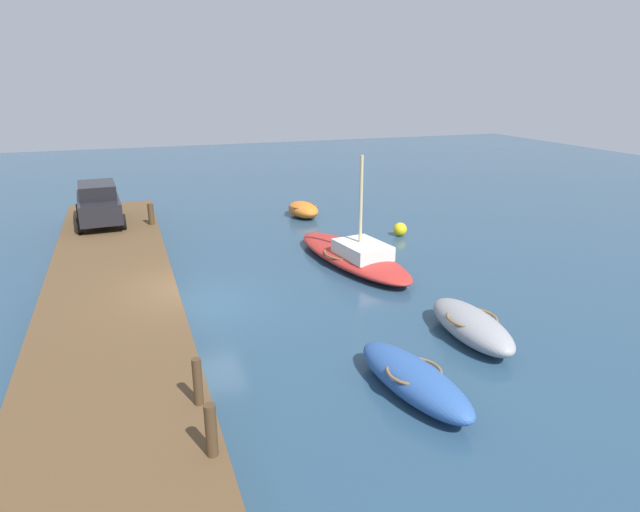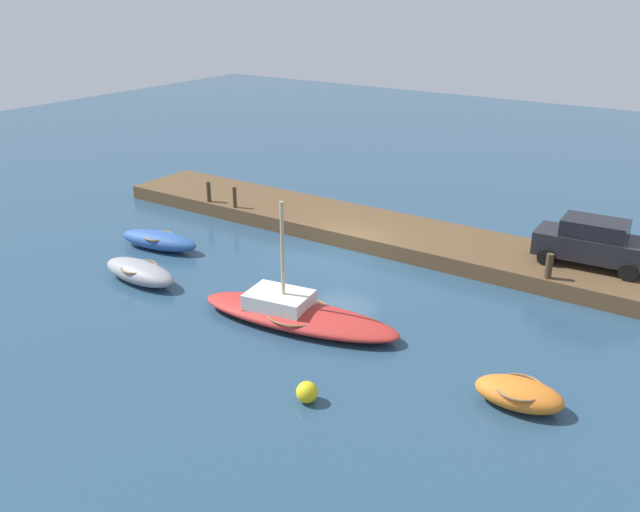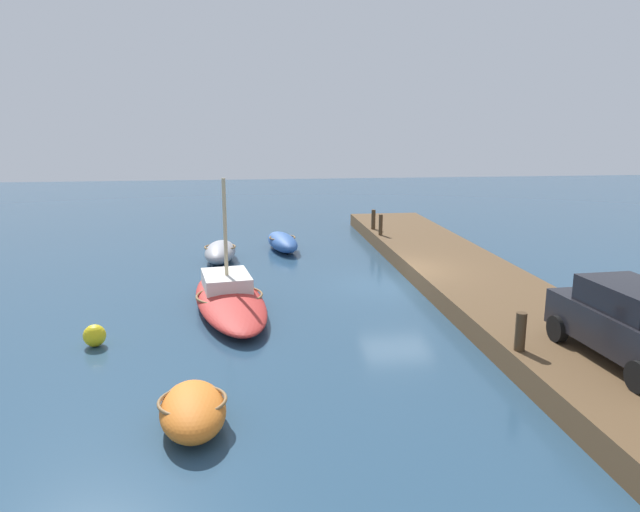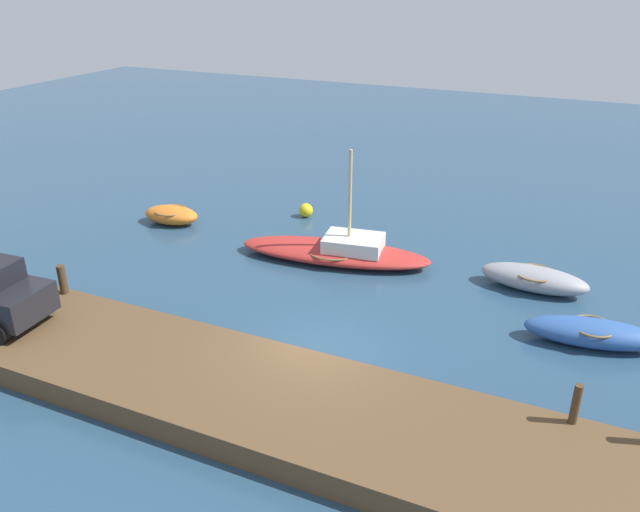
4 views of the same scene
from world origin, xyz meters
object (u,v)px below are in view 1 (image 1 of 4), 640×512
object	(u,v)px
dinghy_orange	(303,209)
marker_buoy	(400,229)
sailboat_red	(353,255)
mooring_post_mid_east	(211,430)
rowboat_grey	(471,325)
mooring_post_west	(151,214)
parked_car	(99,203)
mooring_post_mid_west	(198,382)
rowboat_blue	(414,379)

from	to	relation	value
dinghy_orange	marker_buoy	size ratio (longest dim) A/B	4.12
sailboat_red	mooring_post_mid_east	xyz separation A→B (m)	(10.05, -6.85, 0.75)
rowboat_grey	mooring_post_west	distance (m)	14.84
rowboat_grey	sailboat_red	world-z (taller)	sailboat_red
dinghy_orange	parked_car	bearing A→B (deg)	-91.93
dinghy_orange	mooring_post_mid_west	size ratio (longest dim) A/B	2.51
rowboat_grey	marker_buoy	size ratio (longest dim) A/B	5.88
parked_car	marker_buoy	distance (m)	13.12
rowboat_blue	mooring_post_mid_east	xyz separation A→B (m)	(1.39, -4.61, 0.74)
rowboat_blue	mooring_post_mid_east	bearing A→B (deg)	-82.01
rowboat_grey	sailboat_red	size ratio (longest dim) A/B	0.48
sailboat_red	rowboat_blue	size ratio (longest dim) A/B	1.90
rowboat_grey	mooring_post_west	bearing A→B (deg)	-147.75
mooring_post_west	mooring_post_mid_west	bearing A→B (deg)	0.00
parked_car	marker_buoy	world-z (taller)	parked_car
dinghy_orange	marker_buoy	bearing A→B (deg)	26.39
dinghy_orange	mooring_post_mid_east	world-z (taller)	mooring_post_mid_east
sailboat_red	mooring_post_mid_west	xyz separation A→B (m)	(8.44, -6.85, 0.75)
sailboat_red	mooring_post_mid_east	bearing A→B (deg)	-42.98
dinghy_orange	mooring_post_mid_east	bearing A→B (deg)	-28.24
mooring_post_mid_west	mooring_post_west	bearing A→B (deg)	180.00
rowboat_blue	marker_buoy	size ratio (longest dim) A/B	6.39
dinghy_orange	mooring_post_west	bearing A→B (deg)	-83.88
dinghy_orange	mooring_post_mid_west	xyz separation A→B (m)	(16.07, -7.36, 0.75)
rowboat_blue	marker_buoy	xyz separation A→B (m)	(-11.56, 5.71, -0.09)
rowboat_grey	parked_car	xyz separation A→B (m)	(-13.77, -9.46, 1.14)
mooring_post_west	mooring_post_mid_east	world-z (taller)	mooring_post_mid_east
dinghy_orange	marker_buoy	distance (m)	5.59
sailboat_red	rowboat_blue	distance (m)	8.95
marker_buoy	mooring_post_west	bearing A→B (deg)	-107.23
rowboat_blue	marker_buoy	distance (m)	12.89
rowboat_grey	mooring_post_mid_east	distance (m)	8.12
dinghy_orange	marker_buoy	world-z (taller)	dinghy_orange
sailboat_red	parked_car	xyz separation A→B (m)	(-7.02, -8.92, 1.16)
mooring_post_mid_west	mooring_post_mid_east	bearing A→B (deg)	0.00
dinghy_orange	parked_car	size ratio (longest dim) A/B	0.59
sailboat_red	marker_buoy	distance (m)	4.52
rowboat_blue	mooring_post_mid_west	size ratio (longest dim) A/B	3.88
sailboat_red	mooring_post_mid_west	world-z (taller)	sailboat_red
parked_car	mooring_post_mid_east	bearing A→B (deg)	3.50
rowboat_grey	dinghy_orange	xyz separation A→B (m)	(-14.39, -0.03, -0.02)
rowboat_grey	marker_buoy	distance (m)	10.09
parked_car	rowboat_grey	bearing A→B (deg)	31.07
rowboat_grey	mooring_post_west	xyz separation A→B (m)	(-12.86, -7.39, 0.69)
mooring_post_mid_east	rowboat_blue	bearing A→B (deg)	106.83
rowboat_grey	mooring_post_mid_east	world-z (taller)	mooring_post_mid_east
dinghy_orange	mooring_post_mid_east	distance (m)	19.17
parked_car	marker_buoy	bearing A→B (deg)	68.19
sailboat_red	mooring_post_west	distance (m)	9.20
mooring_post_mid_west	marker_buoy	bearing A→B (deg)	137.68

